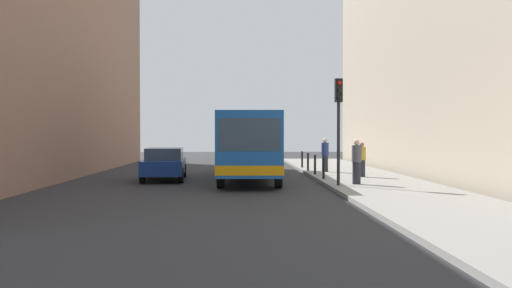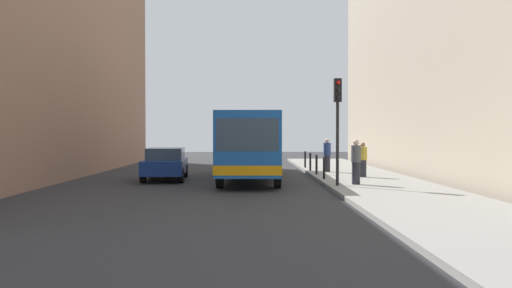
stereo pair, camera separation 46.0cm
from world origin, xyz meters
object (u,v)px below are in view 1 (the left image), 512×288
(traffic_light, at_px, (339,111))
(bollard_near, at_px, (324,168))
(car_beside_bus, at_px, (164,163))
(bollard_farthest, at_px, (302,159))
(bus, at_px, (250,142))
(pedestrian_mid_sidewalk, at_px, (362,160))
(pedestrian_far_sidewalk, at_px, (325,155))
(bollard_mid, at_px, (315,165))
(pedestrian_near_signal, at_px, (357,162))
(bollard_far, at_px, (308,162))

(traffic_light, distance_m, bollard_near, 3.78)
(car_beside_bus, distance_m, bollard_farthest, 9.70)
(bus, bearing_deg, pedestrian_mid_sidewalk, 175.50)
(traffic_light, bearing_deg, pedestrian_far_sidewalk, 84.74)
(traffic_light, distance_m, bollard_farthest, 11.09)
(traffic_light, height_order, pedestrian_far_sidewalk, traffic_light)
(bollard_mid, bearing_deg, car_beside_bus, -169.72)
(bus, bearing_deg, traffic_light, 127.74)
(bus, xyz_separation_m, pedestrian_mid_sidewalk, (5.13, -0.54, -0.79))
(traffic_light, distance_m, bollard_mid, 6.05)
(pedestrian_near_signal, bearing_deg, bollard_far, 30.44)
(pedestrian_mid_sidewalk, bearing_deg, pedestrian_far_sidewalk, 33.37)
(car_beside_bus, height_order, traffic_light, traffic_light)
(traffic_light, bearing_deg, pedestrian_near_signal, 29.25)
(car_beside_bus, height_order, bollard_near, car_beside_bus)
(car_beside_bus, distance_m, bollard_far, 8.16)
(bus, relative_size, pedestrian_mid_sidewalk, 6.96)
(traffic_light, xyz_separation_m, pedestrian_near_signal, (0.80, 0.45, -1.97))
(traffic_light, xyz_separation_m, pedestrian_mid_sidewalk, (1.83, 3.97, -2.07))
(bus, xyz_separation_m, bollard_farthest, (3.21, 6.32, -1.10))
(bus, distance_m, bollard_near, 3.74)
(pedestrian_mid_sidewalk, bearing_deg, bollard_farthest, 29.89)
(bollard_farthest, bearing_deg, traffic_light, -89.47)
(pedestrian_near_signal, xyz_separation_m, pedestrian_mid_sidewalk, (1.02, 3.52, -0.10))
(pedestrian_far_sidewalk, bearing_deg, bollard_near, -74.84)
(bollard_near, height_order, bollard_farthest, same)
(bollard_far, height_order, bollard_farthest, same)
(bollard_far, bearing_deg, bollard_farthest, 90.00)
(car_beside_bus, relative_size, traffic_light, 1.10)
(traffic_light, bearing_deg, car_beside_bus, 149.51)
(bus, distance_m, pedestrian_far_sidewalk, 4.90)
(pedestrian_mid_sidewalk, bearing_deg, bus, 98.20)
(bus, height_order, car_beside_bus, bus)
(bollard_near, relative_size, pedestrian_near_signal, 0.54)
(bollard_near, bearing_deg, pedestrian_near_signal, -70.03)
(bollard_farthest, xyz_separation_m, pedestrian_far_sidewalk, (0.77, -3.54, 0.40))
(bollard_near, height_order, bollard_mid, same)
(bollard_near, relative_size, bollard_farthest, 1.00)
(bus, distance_m, bollard_far, 5.01)
(traffic_light, bearing_deg, bollard_far, 90.70)
(car_beside_bus, relative_size, pedestrian_mid_sidewalk, 2.83)
(car_beside_bus, height_order, pedestrian_far_sidewalk, pedestrian_far_sidewalk)
(bus, distance_m, bollard_farthest, 7.17)
(traffic_light, height_order, bollard_farthest, traffic_light)
(bollard_farthest, distance_m, pedestrian_near_signal, 10.43)
(bollard_near, bearing_deg, bus, 153.83)
(pedestrian_far_sidewalk, bearing_deg, bollard_far, 155.67)
(pedestrian_near_signal, bearing_deg, bollard_farthest, 28.76)
(bollard_near, height_order, pedestrian_mid_sidewalk, pedestrian_mid_sidewalk)
(car_beside_bus, xyz_separation_m, bollard_near, (7.15, -1.33, -0.16))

